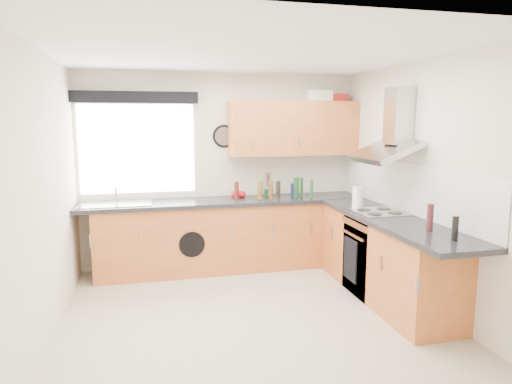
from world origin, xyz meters
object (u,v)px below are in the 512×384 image
object	(u,v)px
oven	(377,256)
upper_cabinets	(294,128)
extractor_hood	(391,133)
washing_machine	(190,238)

from	to	relation	value
oven	upper_cabinets	world-z (taller)	upper_cabinets
oven	extractor_hood	world-z (taller)	extractor_hood
oven	extractor_hood	xyz separation A→B (m)	(0.10, -0.00, 1.34)
oven	washing_machine	size ratio (longest dim) A/B	0.99
washing_machine	upper_cabinets	bearing A→B (deg)	6.90
oven	washing_machine	xyz separation A→B (m)	(-1.95, 1.22, 0.01)
upper_cabinets	washing_machine	world-z (taller)	upper_cabinets
oven	extractor_hood	bearing A→B (deg)	-0.00
extractor_hood	washing_machine	size ratio (longest dim) A/B	0.90
extractor_hood	upper_cabinets	xyz separation A→B (m)	(-0.65, 1.33, 0.03)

